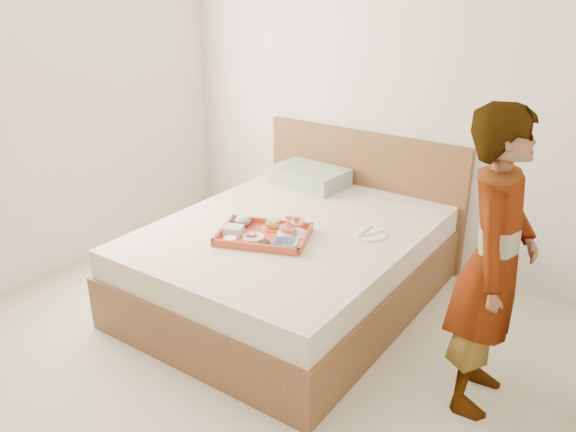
{
  "coord_description": "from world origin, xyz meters",
  "views": [
    {
      "loc": [
        1.83,
        -1.81,
        2.05
      ],
      "look_at": [
        -0.07,
        0.9,
        0.65
      ],
      "focal_mm": 36.18,
      "sensor_mm": 36.0,
      "label": 1
    }
  ],
  "objects_px": {
    "dinner_plate": "(369,234)",
    "person": "(494,264)",
    "bed": "(290,263)",
    "tray": "(264,234)"
  },
  "relations": [
    {
      "from": "tray",
      "to": "person",
      "type": "height_order",
      "value": "person"
    },
    {
      "from": "tray",
      "to": "dinner_plate",
      "type": "bearing_deg",
      "value": 18.41
    },
    {
      "from": "bed",
      "to": "dinner_plate",
      "type": "xyz_separation_m",
      "value": [
        0.48,
        0.18,
        0.27
      ]
    },
    {
      "from": "bed",
      "to": "person",
      "type": "distance_m",
      "value": 1.46
    },
    {
      "from": "bed",
      "to": "person",
      "type": "relative_size",
      "value": 1.3
    },
    {
      "from": "tray",
      "to": "dinner_plate",
      "type": "xyz_separation_m",
      "value": [
        0.51,
        0.42,
        -0.02
      ]
    },
    {
      "from": "dinner_plate",
      "to": "person",
      "type": "distance_m",
      "value": 1.0
    },
    {
      "from": "tray",
      "to": "dinner_plate",
      "type": "distance_m",
      "value": 0.66
    },
    {
      "from": "bed",
      "to": "tray",
      "type": "distance_m",
      "value": 0.38
    },
    {
      "from": "bed",
      "to": "person",
      "type": "bearing_deg",
      "value": -10.8
    }
  ]
}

